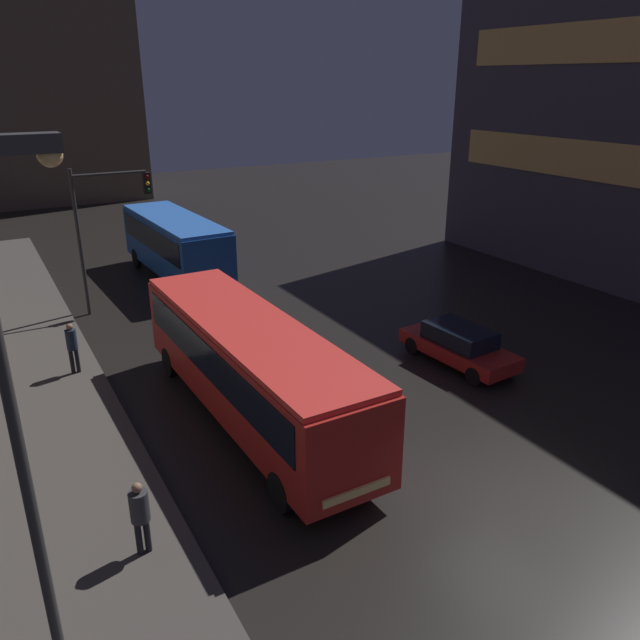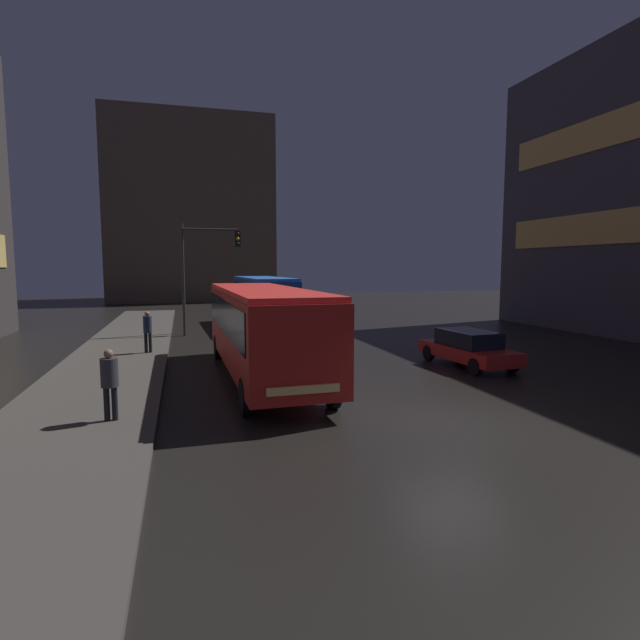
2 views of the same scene
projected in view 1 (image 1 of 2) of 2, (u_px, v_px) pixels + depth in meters
name	position (u px, v px, depth m)	size (l,w,h in m)	color
ground_plane	(494.00, 496.00, 15.40)	(120.00, 120.00, 0.00)	black
sidewalk_left	(48.00, 408.00, 19.35)	(4.00, 48.00, 0.15)	#47423D
building_far_backdrop	(11.00, 71.00, 50.40)	(18.07, 12.00, 20.35)	brown
bus_near	(250.00, 361.00, 18.18)	(2.83, 11.32, 3.14)	#AD1E19
bus_far	(175.00, 241.00, 31.48)	(2.95, 9.36, 3.19)	#194793
car_taxi	(459.00, 345.00, 22.33)	(2.09, 4.60, 1.40)	maroon
pedestrian_near	(140.00, 511.00, 13.00)	(0.48, 0.48, 1.75)	black
pedestrian_mid	(72.00, 344.00, 21.15)	(0.39, 0.39, 1.81)	black
traffic_light_main	(104.00, 216.00, 26.25)	(3.27, 0.35, 6.25)	#2D2D2D
street_lamp_sidewalk	(21.00, 370.00, 8.54)	(1.25, 0.36, 8.89)	#2D2D2D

